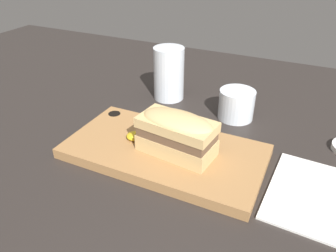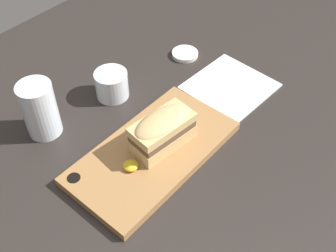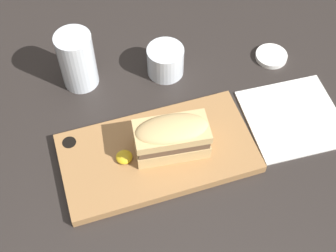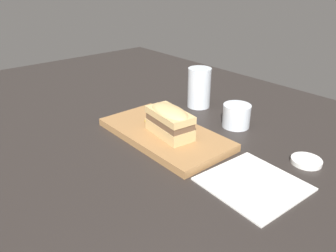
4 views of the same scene
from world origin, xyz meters
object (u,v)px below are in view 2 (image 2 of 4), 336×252
sandwich (162,129)px  condiment_dish (185,54)px  water_glass (41,112)px  serving_board (153,153)px  napkin (230,86)px  wine_glass (112,85)px

sandwich → condiment_dish: sandwich is taller
water_glass → condiment_dish: bearing=-8.5°
serving_board → napkin: serving_board is taller
sandwich → wine_glass: bearing=75.6°
water_glass → wine_glass: bearing=-9.1°
napkin → condiment_dish: size_ratio=2.79×
serving_board → condiment_dish: size_ratio=5.19×
water_glass → napkin: (37.37, -21.89, -5.16)cm
water_glass → napkin: 43.62cm
water_glass → condiment_dish: water_glass is taller
sandwich → water_glass: bearing=118.4°
sandwich → wine_glass: sandwich is taller
water_glass → napkin: size_ratio=0.66×
serving_board → sandwich: sandwich is taller
serving_board → water_glass: 24.52cm
serving_board → sandwich: (2.60, -0.41, 4.97)cm
serving_board → condiment_dish: bearing=28.0°
sandwich → wine_glass: 20.66cm
water_glass → sandwich: bearing=-61.6°
water_glass → napkin: bearing=-30.4°
wine_glass → condiment_dish: wine_glass is taller
sandwich → napkin: size_ratio=0.73×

